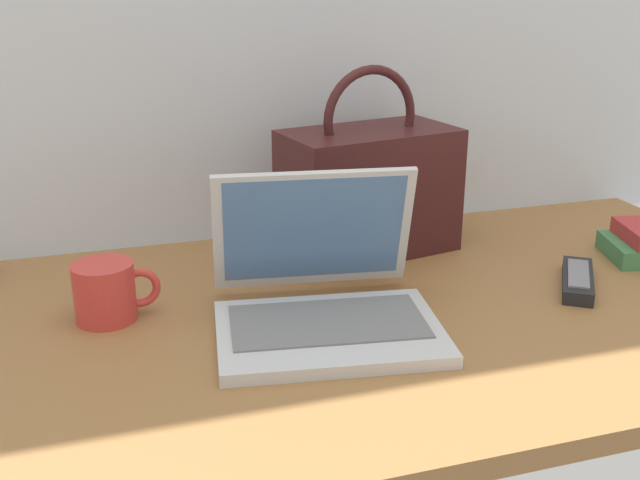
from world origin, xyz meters
The scene contains 5 objects.
desk centered at (0.00, 0.00, 0.01)m, with size 1.60×0.76×0.03m.
laptop centered at (-0.01, -0.03, 0.08)m, with size 0.34×0.32×0.21m.
coffee_mug centered at (-0.31, 0.08, 0.07)m, with size 0.12×0.09×0.09m.
remote_control_near centered at (0.42, -0.02, 0.04)m, with size 0.13×0.16×0.02m.
handbag centered at (0.16, 0.24, 0.15)m, with size 0.32×0.21×0.33m.
Camera 1 is at (-0.31, -0.97, 0.52)m, focal length 42.85 mm.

